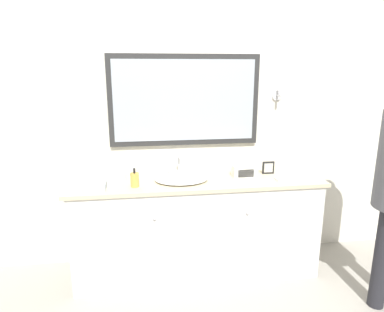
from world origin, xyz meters
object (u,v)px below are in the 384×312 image
object	(u,v)px
soap_bottle	(135,180)
appliance_box	(244,172)
sink_basin	(181,178)
picture_frame	(268,168)

from	to	relation	value
soap_bottle	appliance_box	xyz separation A→B (m)	(0.92, 0.12, -0.01)
sink_basin	soap_bottle	distance (m)	0.40
sink_basin	picture_frame	size ratio (longest dim) A/B	3.93
sink_basin	soap_bottle	xyz separation A→B (m)	(-0.38, -0.11, 0.04)
sink_basin	appliance_box	world-z (taller)	sink_basin
picture_frame	sink_basin	bearing A→B (deg)	-174.48
sink_basin	appliance_box	size ratio (longest dim) A/B	2.30
picture_frame	soap_bottle	bearing A→B (deg)	-170.92
soap_bottle	sink_basin	bearing A→B (deg)	16.14
sink_basin	picture_frame	world-z (taller)	sink_basin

